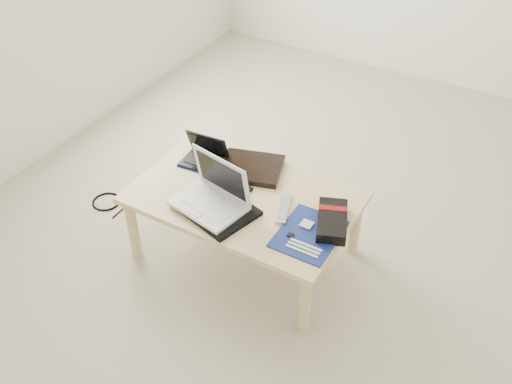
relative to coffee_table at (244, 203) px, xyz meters
The scene contains 13 objects.
ground 0.67m from the coffee_table, 48.19° to the left, with size 4.00×4.00×0.00m, color beige.
coffee_table is the anchor object (origin of this frame).
book 0.22m from the coffee_table, 110.12° to the left, with size 0.38×0.35×0.03m.
netbook 0.36m from the coffee_table, 157.21° to the left, with size 0.25×0.19×0.17m.
tablet 0.12m from the coffee_table, 168.34° to the right, with size 0.26×0.20×0.01m.
remote 0.23m from the coffee_table, ahead, with size 0.12×0.23×0.02m.
neoprene_sleeve 0.18m from the coffee_table, 111.90° to the right, with size 0.38×0.28×0.02m, color black.
white_laptop 0.21m from the coffee_table, 120.52° to the right, with size 0.38×0.30×0.25m.
motherboard 0.42m from the coffee_table, 12.75° to the right, with size 0.27×0.34×0.02m.
gpu_box 0.48m from the coffee_table, ahead, with size 0.23×0.30×0.06m.
cable_coil 0.20m from the coffee_table, behind, with size 0.09×0.09×0.01m, color black.
floor_cable_coil 1.00m from the coffee_table, behind, with size 0.17×0.17×0.01m, color black.
floor_cable_trail 0.88m from the coffee_table, behind, with size 0.01×0.01×0.34m, color black.
Camera 1 is at (0.77, -2.29, 2.21)m, focal length 40.00 mm.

